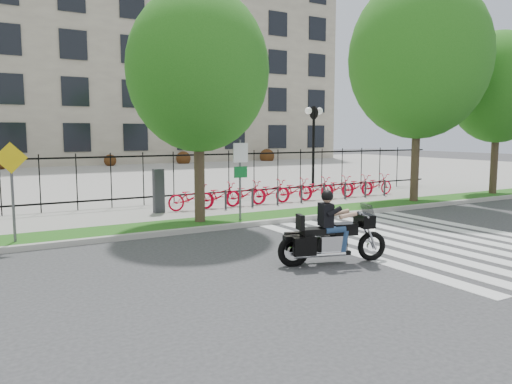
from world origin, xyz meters
TOP-DOWN VIEW (x-y plane):
  - ground at (0.00, 0.00)m, footprint 120.00×120.00m
  - curb at (0.00, 4.10)m, footprint 60.00×0.20m
  - grass_verge at (0.00, 4.95)m, footprint 60.00×1.50m
  - sidewalk at (0.00, 7.45)m, footprint 60.00×3.50m
  - plaza at (0.00, 25.00)m, footprint 80.00×34.00m
  - crosswalk_stripes at (4.83, 0.00)m, footprint 5.70×8.00m
  - iron_fence at (0.00, 9.20)m, footprint 30.00×0.06m
  - office_building at (0.00, 44.92)m, footprint 60.00×21.90m
  - lamp_post_right at (10.00, 12.00)m, footprint 1.06×0.70m
  - street_tree_1 at (0.42, 4.95)m, footprint 4.25×4.25m
  - street_tree_2 at (9.77, 4.95)m, footprint 5.47×5.47m
  - street_tree_3 at (14.84, 4.95)m, footprint 4.26×4.26m
  - bike_share_station at (5.41, 7.20)m, footprint 11.05×0.84m
  - sign_pole_regulatory at (1.64, 4.58)m, footprint 0.50×0.09m
  - sign_pole_warning at (-4.77, 4.58)m, footprint 0.78×0.09m
  - motorcycle_rider at (1.12, -0.61)m, footprint 2.48×1.12m

SIDE VIEW (x-z plane):
  - ground at x=0.00m, z-range 0.00..0.00m
  - crosswalk_stripes at x=4.83m, z-range 0.00..0.01m
  - plaza at x=0.00m, z-range 0.00..0.10m
  - curb at x=0.00m, z-range 0.00..0.15m
  - grass_verge at x=0.00m, z-range 0.00..0.15m
  - sidewalk at x=0.00m, z-range 0.00..0.15m
  - bike_share_station at x=5.41m, z-range -0.14..1.36m
  - motorcycle_rider at x=1.12m, z-range -0.33..1.63m
  - iron_fence at x=0.00m, z-range 0.15..2.15m
  - sign_pole_regulatory at x=1.64m, z-range 0.49..2.99m
  - sign_pole_warning at x=-4.77m, z-range 0.50..2.99m
  - lamp_post_right at x=10.00m, z-range 1.08..5.33m
  - street_tree_1 at x=0.42m, z-range 1.20..8.23m
  - street_tree_3 at x=14.84m, z-range 1.28..8.45m
  - street_tree_2 at x=9.77m, z-range 1.38..10.14m
  - office_building at x=0.00m, z-range -0.11..20.04m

